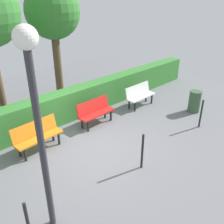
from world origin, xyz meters
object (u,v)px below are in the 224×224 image
(bench_red, at_px, (95,111))
(lamp_post, at_px, (35,102))
(bench_white, at_px, (140,95))
(trash_bin, at_px, (195,101))
(bench_orange, at_px, (37,135))
(tree_near, at_px, (53,13))

(bench_red, bearing_deg, lamp_post, 35.78)
(bench_white, relative_size, bench_red, 0.98)
(trash_bin, bearing_deg, bench_orange, -18.64)
(bench_red, height_order, trash_bin, bench_red)
(bench_red, xyz_separation_m, tree_near, (-0.39, -2.72, 2.98))
(bench_red, relative_size, tree_near, 0.30)
(bench_red, xyz_separation_m, bench_orange, (2.21, 0.02, 0.00))
(bench_orange, bearing_deg, lamp_post, 63.36)
(bench_orange, bearing_deg, tree_near, -136.22)
(tree_near, bearing_deg, lamp_post, 54.75)
(bench_white, height_order, tree_near, tree_near)
(bench_orange, bearing_deg, bench_white, 176.46)
(tree_near, bearing_deg, bench_orange, 46.54)
(bench_white, bearing_deg, bench_orange, -1.09)
(tree_near, relative_size, lamp_post, 1.21)
(lamp_post, bearing_deg, tree_near, -125.25)
(bench_white, height_order, lamp_post, lamp_post)
(bench_orange, distance_m, tree_near, 4.81)
(bench_red, distance_m, bench_orange, 2.21)
(bench_red, xyz_separation_m, lamp_post, (3.32, 2.53, 2.15))
(bench_red, relative_size, lamp_post, 0.37)
(tree_near, height_order, trash_bin, tree_near)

